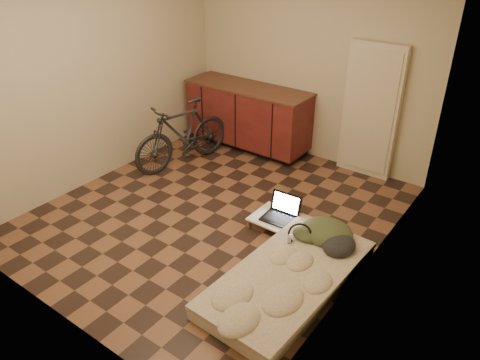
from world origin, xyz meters
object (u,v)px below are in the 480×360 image
Objects in this scene: bicycle at (182,131)px; laptop at (281,214)px; futon at (289,278)px; lap_desk at (284,221)px.

laptop is at bearing -2.97° from bicycle.
bicycle is 4.11× the size of laptop.
lap_desk is (-0.50, 0.73, 0.02)m from futon.
bicycle is 2.15× the size of lap_desk.
lap_desk is 0.09m from laptop.
laptop is at bearing 154.91° from lap_desk.
bicycle is 0.82× the size of futon.
bicycle is 2.75m from futon.
futon reaches higher than lap_desk.
bicycle reaches higher than laptop.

